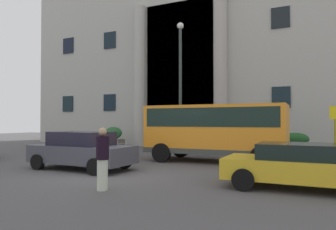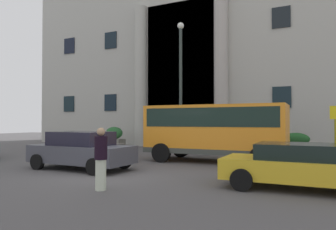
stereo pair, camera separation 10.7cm
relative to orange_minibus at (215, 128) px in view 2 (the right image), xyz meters
name	(u,v)px [view 2 (the right image)]	position (x,y,z in m)	size (l,w,h in m)	color
ground_plane	(105,178)	(-2.34, -5.50, -1.68)	(80.00, 64.00, 0.12)	#4E4B4C
office_building_facade	(230,50)	(-2.36, 11.97, 6.43)	(34.42, 9.75, 16.10)	#ACABA2
orange_minibus	(215,128)	(0.00, 0.00, 0.00)	(6.55, 2.78, 2.70)	orange
bus_stop_sign	(335,128)	(5.13, 1.52, 0.02)	(0.44, 0.08, 2.64)	#989511
hedge_planter_west	(296,145)	(3.26, 4.74, -0.99)	(1.56, 0.85, 1.29)	slate
hedge_planter_entrance_left	(114,137)	(-9.57, 5.26, -0.88)	(1.49, 0.94, 1.53)	slate
hedge_planter_far_west	(216,141)	(-1.43, 4.67, -0.91)	(1.97, 0.73, 1.45)	slate
parked_hatchback_near	(81,150)	(-4.22, -4.57, -0.85)	(4.37, 2.16, 1.52)	#43444D
white_taxi_kerbside	(299,165)	(3.98, -4.89, -0.94)	(4.27, 2.09, 1.30)	gold
motorcycle_near_kerb	(111,152)	(-4.55, -2.09, -1.16)	(1.92, 0.55, 0.89)	black
pedestrian_man_crossing	(101,159)	(-1.04, -7.42, -0.73)	(0.36, 0.36, 1.75)	beige
lamppost_plaza_centre	(181,77)	(-3.14, 3.11, 3.02)	(0.40, 0.40, 8.00)	#303C38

